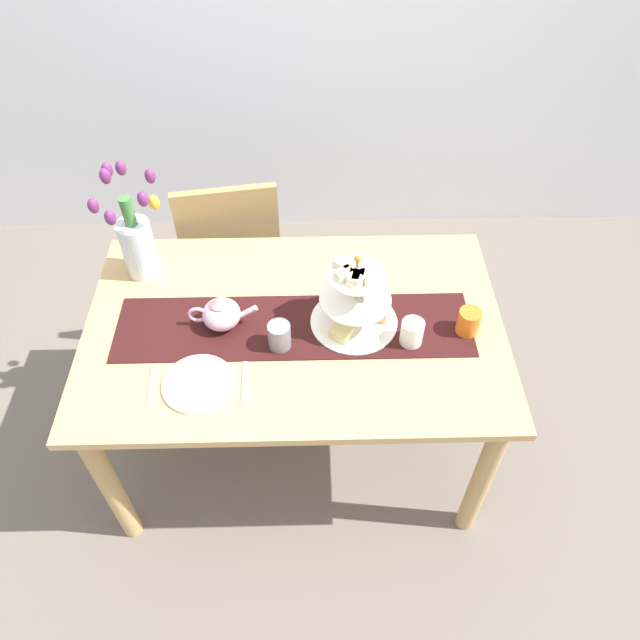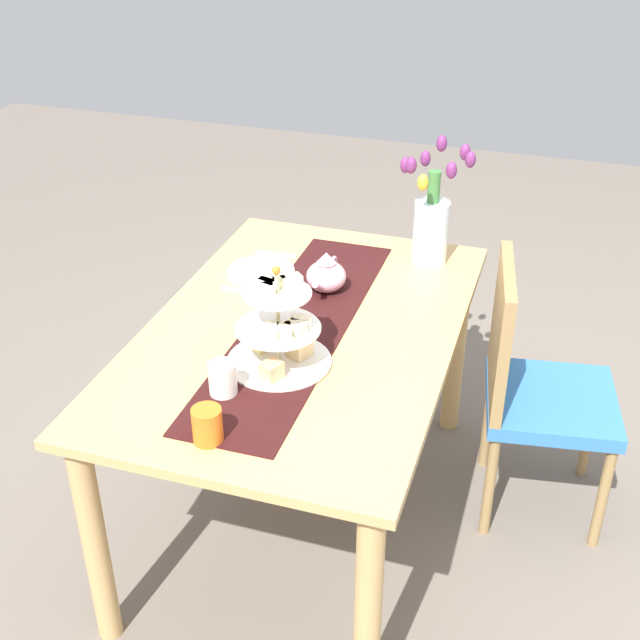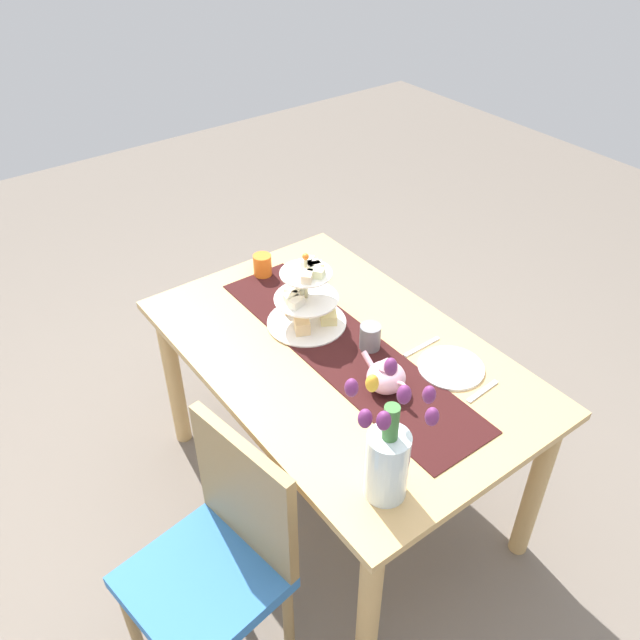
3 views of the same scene
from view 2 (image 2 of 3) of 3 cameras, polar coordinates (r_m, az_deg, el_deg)
name	(u,v)px [view 2 (image 2 of 3)]	position (r m, az deg, el deg)	size (l,w,h in m)	color
ground_plane	(305,513)	(3.02, -1.04, -12.92)	(8.00, 8.00, 0.00)	#6B6056
dining_table	(303,359)	(2.62, -1.18, -2.66)	(1.44, 0.92, 0.76)	tan
chair_left	(531,383)	(2.84, 14.13, -4.15)	(0.48, 0.48, 0.91)	olive
table_runner	(298,326)	(2.56, -1.53, -0.42)	(1.22, 0.30, 0.00)	black
tiered_cake_stand	(279,331)	(2.34, -2.80, -0.77)	(0.30, 0.30, 0.30)	beige
teapot	(326,275)	(2.73, 0.43, 3.08)	(0.24, 0.13, 0.14)	#E5A8BC
tulip_vase	(432,220)	(2.91, 7.57, 6.71)	(0.23, 0.25, 0.44)	silver
dinner_plate_left	(261,271)	(2.88, -4.02, 3.31)	(0.23, 0.23, 0.01)	white
fork_left	(276,254)	(3.00, -3.02, 4.49)	(0.02, 0.15, 0.01)	silver
knife_left	(245,291)	(2.76, -5.11, 1.96)	(0.01, 0.17, 0.01)	silver
mug_grey	(277,301)	(2.60, -2.93, 1.30)	(0.08, 0.08, 0.10)	slate
mug_white_text	(223,379)	(2.26, -6.61, -3.99)	(0.08, 0.08, 0.10)	white
mug_orange	(207,425)	(2.10, -7.65, -7.09)	(0.08, 0.08, 0.10)	orange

